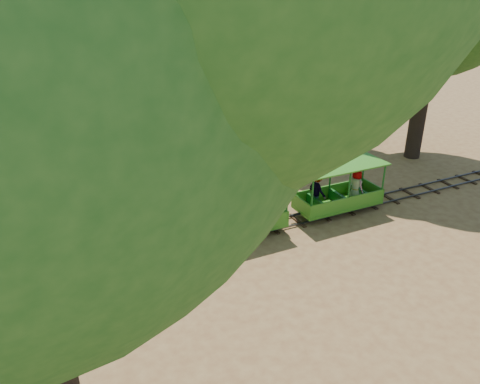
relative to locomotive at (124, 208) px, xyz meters
name	(u,v)px	position (x,y,z in m)	size (l,w,h in m)	color
ground	(271,227)	(4.64, -0.07, -1.69)	(90.00, 90.00, 0.00)	olive
track	(271,226)	(4.64, -0.07, -1.62)	(22.00, 1.00, 0.10)	#3F3D3A
locomotive	(124,208)	(0.00, 0.00, 0.00)	(2.61, 1.23, 3.00)	black
carriage_front	(239,215)	(3.45, -0.09, -0.97)	(3.19, 1.30, 1.66)	#357F1B
carriage_rear	(336,192)	(7.14, -0.07, -0.91)	(3.19, 1.30, 1.66)	#357F1B
fence	(187,140)	(4.64, 7.93, -1.11)	(18.10, 0.10, 1.00)	brown
shrub_mid_w	(180,122)	(4.78, 9.23, -0.61)	(3.13, 2.41, 2.17)	#2D6B1E
shrub_mid_e	(277,117)	(10.15, 9.23, -1.01)	(1.97, 1.52, 1.36)	#2D6B1E
shrub_east	(273,112)	(9.93, 9.23, -0.73)	(2.76, 2.12, 1.91)	#2D6B1E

